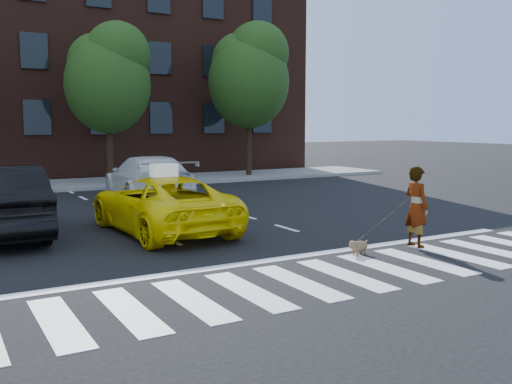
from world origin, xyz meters
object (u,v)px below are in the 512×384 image
black_sedan (0,201)px  white_suv (148,178)px  tree_mid (108,74)px  dog (358,246)px  tree_right (249,72)px  taxi (162,204)px  woman (416,207)px

black_sedan → white_suv: (5.27, 4.38, -0.06)m
tree_mid → dog: 16.59m
white_suv → dog: 10.35m
dog → tree_mid: bearing=82.1°
black_sedan → tree_mid: bearing=-118.2°
tree_mid → dog: bearing=-87.5°
tree_right → taxi: size_ratio=1.50×
white_suv → dog: size_ratio=9.55×
woman → white_suv: bearing=16.8°
dog → taxi: bearing=110.1°
black_sedan → woman: bearing=144.0°
tree_right → taxi: 15.21m
tree_right → white_suv: tree_right is taller
tree_mid → woman: (2.34, -15.90, -3.95)m
white_suv → dog: bearing=99.7°
tree_right → black_sedan: bearing=-141.4°
black_sedan → white_suv: black_sedan is taller
black_sedan → dog: 8.61m
tree_mid → woman: bearing=-81.6°
tree_right → dog: 17.84m
tree_right → dog: (-6.31, -15.90, -5.07)m
taxi → woman: 6.18m
black_sedan → white_suv: 6.85m
tree_mid → woman: size_ratio=3.96×
taxi → white_suv: white_suv is taller
tree_right → black_sedan: size_ratio=1.47×
taxi → dog: size_ratio=8.90×
white_suv → woman: (2.61, -10.28, 0.10)m
tree_mid → dog: tree_mid is taller
tree_mid → black_sedan: tree_mid is taller
tree_mid → black_sedan: size_ratio=1.36×
woman → dog: 1.79m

